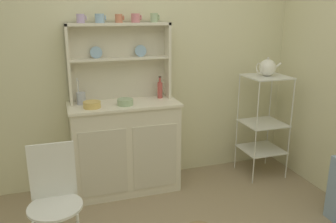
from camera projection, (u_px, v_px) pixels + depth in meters
wall_back at (140, 58)px, 3.42m from camera, size 3.84×0.05×2.50m
hutch_cabinet at (125, 146)px, 3.34m from camera, size 1.02×0.45×0.88m
hutch_shelf_unit at (119, 56)px, 3.26m from camera, size 0.95×0.18×0.72m
bakers_rack at (264, 116)px, 3.62m from camera, size 0.42×0.40×1.07m
wire_chair at (54, 194)px, 2.34m from camera, size 0.36×0.36×0.85m
cup_lilac_0 at (81, 18)px, 3.03m from camera, size 0.09×0.07×0.08m
cup_sky_1 at (100, 18)px, 3.07m from camera, size 0.10×0.08×0.08m
cup_terracotta_2 at (119, 18)px, 3.13m from camera, size 0.08×0.07×0.08m
cup_rose_3 at (136, 18)px, 3.17m from camera, size 0.09×0.08×0.08m
cup_sage_4 at (154, 18)px, 3.22m from camera, size 0.08×0.07×0.08m
bowl_mixing_large at (92, 105)px, 3.06m from camera, size 0.15×0.15×0.06m
bowl_floral_medium at (125, 102)px, 3.15m from camera, size 0.14×0.14×0.06m
jam_bottle at (160, 89)px, 3.39m from camera, size 0.05×0.05×0.22m
utensil_jar at (81, 98)px, 3.17m from camera, size 0.08×0.08×0.25m
porcelain_teapot at (267, 68)px, 3.48m from camera, size 0.26×0.17×0.19m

